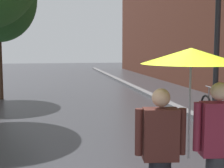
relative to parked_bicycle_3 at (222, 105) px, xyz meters
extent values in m
cube|color=slate|center=(-0.81, 4.43, -0.32)|extent=(0.30, 36.00, 0.12)
cylinder|color=#473323|center=(-6.97, 4.88, 0.98)|extent=(0.21, 0.21, 2.70)
torus|color=black|center=(-0.51, 0.02, -0.03)|extent=(0.09, 0.70, 0.70)
cylinder|color=slate|center=(-0.43, 0.02, 0.26)|extent=(0.04, 0.04, 0.58)
cylinder|color=#9E9EA3|center=(-0.43, 0.02, 0.55)|extent=(0.05, 0.46, 0.03)
cube|color=#4C231E|center=(-3.79, -5.30, 0.72)|extent=(0.43, 0.27, 0.60)
sphere|color=tan|center=(-3.79, -5.30, 1.15)|extent=(0.21, 0.21, 0.21)
cylinder|color=#4C231E|center=(-4.04, -5.26, 0.75)|extent=(0.09, 0.09, 0.54)
cylinder|color=#4C231E|center=(-3.54, -5.33, 0.75)|extent=(0.09, 0.09, 0.54)
cube|color=maroon|center=(-3.12, -5.39, 0.77)|extent=(0.43, 0.27, 0.63)
sphere|color=beige|center=(-3.12, -5.39, 1.21)|extent=(0.21, 0.21, 0.21)
cylinder|color=maroon|center=(-3.37, -5.35, 0.81)|extent=(0.09, 0.09, 0.56)
cylinder|color=#9E9EA3|center=(-3.45, -5.32, 0.99)|extent=(0.02, 0.02, 1.12)
cone|color=#BCE019|center=(-3.45, -5.32, 1.62)|extent=(1.14, 1.14, 0.18)
cylinder|color=black|center=(-1.41, -2.14, 1.35)|extent=(0.12, 0.12, 3.44)
camera|label=1|loc=(-5.02, -8.78, 1.72)|focal=52.42mm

